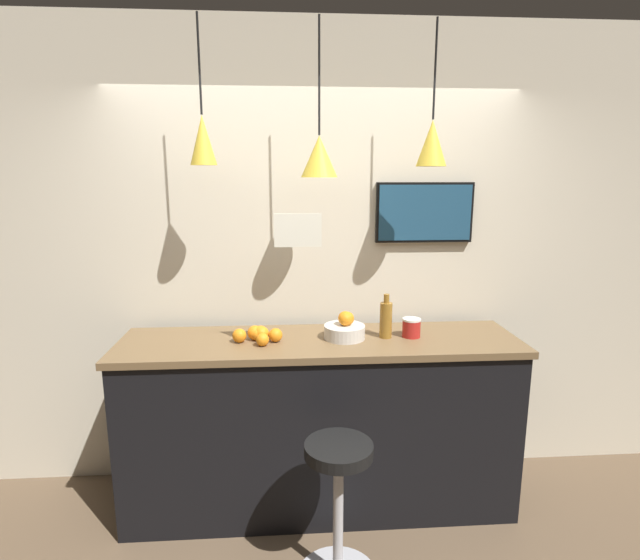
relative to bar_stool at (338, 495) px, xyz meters
name	(u,v)px	position (x,y,z in m)	size (l,w,h in m)	color
back_wall	(315,260)	(-0.05, 1.02, 0.98)	(8.00, 0.06, 2.90)	beige
service_counter	(320,423)	(-0.05, 0.61, 0.06)	(2.31, 0.60, 1.06)	black
bar_stool	(338,495)	(0.00, 0.00, 0.00)	(0.41, 0.41, 0.74)	#B7B7BC
fruit_bowl	(345,328)	(0.10, 0.62, 0.65)	(0.24, 0.24, 0.16)	beige
orange_pile	(259,335)	(-0.40, 0.60, 0.63)	(0.28, 0.19, 0.08)	orange
juice_bottle	(386,319)	(0.34, 0.62, 0.70)	(0.07, 0.07, 0.26)	olive
spread_jar	(411,328)	(0.49, 0.62, 0.64)	(0.11, 0.11, 0.11)	red
pendant_lamp_left	(203,139)	(-0.67, 0.67, 1.70)	(0.14, 0.14, 0.76)	black
pendant_lamp_middle	(319,156)	(-0.05, 0.67, 1.62)	(0.20, 0.20, 0.83)	black
pendant_lamp_right	(432,143)	(0.58, 0.67, 1.69)	(0.17, 0.17, 0.77)	black
mounted_tv	(424,213)	(0.64, 0.97, 1.29)	(0.61, 0.04, 0.37)	black
hanging_menu_board	(298,230)	(-0.17, 0.39, 1.24)	(0.24, 0.01, 0.17)	white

